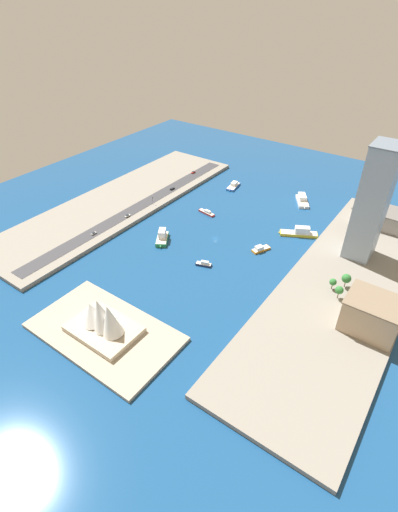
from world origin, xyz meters
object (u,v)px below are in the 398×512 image
(catamaran_blue, at_px, (234,186))
(ferry_yellow_fast, at_px, (300,232))
(carpark_squat_concrete, at_px, (380,217))
(pickup_red, at_px, (193,172))
(tugboat_red, at_px, (207,212))
(traffic_light_waterfront, at_px, (153,200))
(sedan_silver, at_px, (94,233))
(suv_black, at_px, (172,189))
(water_taxi_orange, at_px, (261,249))
(ferry_green_doubledeck, at_px, (162,237))
(apartment_midrise_tan, at_px, (372,315))
(patrol_launch_navy, at_px, (204,264))
(van_white, at_px, (127,216))
(opera_landmark, at_px, (102,320))
(ferry_white_commuter, at_px, (302,200))
(tower_tall_glass, at_px, (372,204))

(catamaran_blue, distance_m, ferry_yellow_fast, 93.66)
(carpark_squat_concrete, height_order, pickup_red, carpark_squat_concrete)
(tugboat_red, height_order, traffic_light_waterfront, traffic_light_waterfront)
(tugboat_red, xyz_separation_m, sedan_silver, (47.75, 78.69, 2.54))
(sedan_silver, xyz_separation_m, suv_black, (-0.12, -92.89, 0.02))
(water_taxi_orange, height_order, suv_black, suv_black)
(ferry_yellow_fast, bearing_deg, traffic_light_waterfront, 14.61)
(ferry_green_doubledeck, bearing_deg, apartment_midrise_tan, 178.24)
(water_taxi_orange, height_order, patrol_launch_navy, water_taxi_orange)
(apartment_midrise_tan, distance_m, pickup_red, 228.37)
(apartment_midrise_tan, relative_size, van_white, 5.79)
(catamaran_blue, relative_size, opera_landmark, 0.52)
(patrol_launch_navy, bearing_deg, apartment_midrise_tan, -178.62)
(water_taxi_orange, height_order, tugboat_red, water_taxi_orange)
(tugboat_red, xyz_separation_m, traffic_light_waterfront, (43.18, 17.26, 6.01))
(pickup_red, bearing_deg, sedan_silver, 92.61)
(ferry_green_doubledeck, distance_m, opera_landmark, 95.01)
(carpark_squat_concrete, bearing_deg, ferry_yellow_fast, 46.16)
(ferry_yellow_fast, relative_size, sedan_silver, 6.41)
(ferry_white_commuter, bearing_deg, patrol_launch_navy, 82.16)
(suv_black, bearing_deg, sedan_silver, 89.93)
(tugboat_red, distance_m, suv_black, 49.78)
(suv_black, bearing_deg, ferry_white_commuter, -153.90)
(tugboat_red, bearing_deg, carpark_squat_concrete, -153.50)
(water_taxi_orange, bearing_deg, van_white, 12.35)
(ferry_green_doubledeck, relative_size, apartment_midrise_tan, 0.68)
(ferry_green_doubledeck, xyz_separation_m, carpark_squat_concrete, (-123.48, -112.03, 6.43))
(catamaran_blue, bearing_deg, ferry_green_doubledeck, 92.38)
(apartment_midrise_tan, bearing_deg, ferry_yellow_fast, -45.43)
(suv_black, bearing_deg, opera_landmark, 116.60)
(traffic_light_waterfront, relative_size, opera_landmark, 0.17)
(van_white, relative_size, opera_landmark, 0.13)
(ferry_green_doubledeck, height_order, tower_tall_glass, tower_tall_glass)
(ferry_white_commuter, height_order, opera_landmark, opera_landmark)
(water_taxi_orange, bearing_deg, tower_tall_glass, -151.18)
(tower_tall_glass, xyz_separation_m, suv_black, (167.04, -3.88, -37.68))
(patrol_launch_navy, relative_size, ferry_white_commuter, 0.50)
(water_taxi_orange, xyz_separation_m, tugboat_red, (61.40, -21.59, -0.29))
(ferry_green_doubledeck, relative_size, sedan_silver, 4.52)
(ferry_white_commuter, xyz_separation_m, sedan_silver, (103.54, 143.55, 1.50))
(catamaran_blue, bearing_deg, patrol_launch_navy, 112.12)
(water_taxi_orange, bearing_deg, opera_landmark, 75.24)
(tugboat_red, bearing_deg, patrol_launch_navy, 123.06)
(water_taxi_orange, distance_m, pickup_red, 138.33)
(ferry_yellow_fast, height_order, pickup_red, ferry_yellow_fast)
(tugboat_red, bearing_deg, ferry_yellow_fast, -169.73)
(carpark_squat_concrete, bearing_deg, traffic_light_waterfront, 25.28)
(ferry_green_doubledeck, relative_size, patrol_launch_navy, 1.66)
(ferry_green_doubledeck, relative_size, traffic_light_waterfront, 3.02)
(pickup_red, bearing_deg, catamaran_blue, -179.04)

